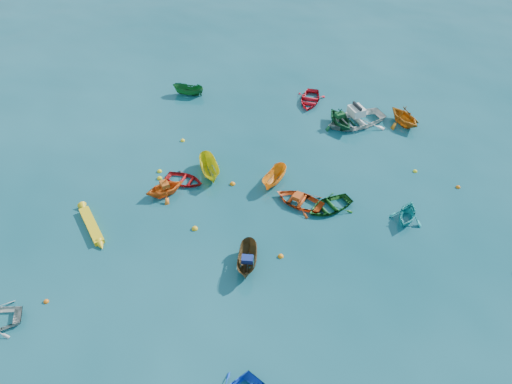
% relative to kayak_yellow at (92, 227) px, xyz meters
% --- Properties ---
extents(ground, '(160.00, 160.00, 0.00)m').
position_rel_kayak_yellow_xyz_m(ground, '(7.97, 1.80, 0.00)').
color(ground, '#0A3D4A').
rests_on(ground, ground).
extents(sampan_brown_mid, '(2.01, 3.10, 1.12)m').
position_rel_kayak_yellow_xyz_m(sampan_brown_mid, '(10.00, 1.32, 0.00)').
color(sampan_brown_mid, '#523B1D').
rests_on(sampan_brown_mid, ground).
extents(dinghy_orange_w, '(3.27, 3.34, 1.33)m').
position_rel_kayak_yellow_xyz_m(dinghy_orange_w, '(2.43, 4.49, 0.00)').
color(dinghy_orange_w, orange).
rests_on(dinghy_orange_w, ground).
extents(sampan_yellow_mid, '(2.94, 3.11, 1.21)m').
position_rel_kayak_yellow_xyz_m(sampan_yellow_mid, '(4.15, 7.53, 0.00)').
color(sampan_yellow_mid, gold).
rests_on(sampan_yellow_mid, ground).
extents(dinghy_green_e, '(3.61, 3.80, 0.64)m').
position_rel_kayak_yellow_xyz_m(dinghy_green_e, '(12.69, 7.76, 0.00)').
color(dinghy_green_e, '#114914').
rests_on(dinghy_green_e, ground).
extents(dinghy_cyan_se, '(2.11, 2.44, 1.27)m').
position_rel_kayak_yellow_xyz_m(dinghy_cyan_se, '(17.37, 8.83, 0.00)').
color(dinghy_cyan_se, teal).
rests_on(dinghy_cyan_se, ground).
extents(dinghy_red_nw, '(2.78, 2.08, 0.55)m').
position_rel_kayak_yellow_xyz_m(dinghy_red_nw, '(2.96, 6.08, 0.00)').
color(dinghy_red_nw, '#B40F11').
rests_on(dinghy_red_nw, ground).
extents(sampan_orange_n, '(1.21, 2.79, 1.06)m').
position_rel_kayak_yellow_xyz_m(sampan_orange_n, '(8.52, 8.57, 0.00)').
color(sampan_orange_n, orange).
rests_on(sampan_orange_n, ground).
extents(dinghy_green_n, '(3.90, 3.89, 1.56)m').
position_rel_kayak_yellow_xyz_m(dinghy_green_n, '(10.42, 16.90, 0.00)').
color(dinghy_green_n, '#114C26').
rests_on(dinghy_green_n, ground).
extents(dinghy_red_ne, '(3.37, 2.53, 0.67)m').
position_rel_kayak_yellow_xyz_m(dinghy_red_ne, '(10.75, 7.44, 0.00)').
color(dinghy_red_ne, '#BF3F0F').
rests_on(dinghy_red_ne, ground).
extents(dinghy_red_far, '(2.92, 3.64, 0.67)m').
position_rel_kayak_yellow_xyz_m(dinghy_red_far, '(7.12, 19.22, 0.00)').
color(dinghy_red_far, red).
rests_on(dinghy_red_far, ground).
extents(dinghy_orange_far, '(3.94, 3.87, 1.57)m').
position_rel_kayak_yellow_xyz_m(dinghy_orange_far, '(14.86, 19.29, 0.00)').
color(dinghy_orange_far, '#BA6411').
rests_on(dinghy_orange_far, ground).
extents(sampan_green_far, '(2.78, 1.63, 1.01)m').
position_rel_kayak_yellow_xyz_m(sampan_green_far, '(-2.59, 15.98, 0.00)').
color(sampan_green_far, '#135321').
rests_on(sampan_green_far, ground).
extents(kayak_yellow, '(3.68, 2.82, 0.41)m').
position_rel_kayak_yellow_xyz_m(kayak_yellow, '(0.00, 0.00, 0.00)').
color(kayak_yellow, gold).
rests_on(kayak_yellow, ground).
extents(motorboat_white, '(5.79, 5.88, 1.60)m').
position_rel_kayak_yellow_xyz_m(motorboat_white, '(11.41, 17.75, 0.00)').
color(motorboat_white, silver).
rests_on(motorboat_white, ground).
extents(tarp_blue_a, '(0.76, 0.67, 0.31)m').
position_rel_kayak_yellow_xyz_m(tarp_blue_a, '(10.05, 1.18, 0.72)').
color(tarp_blue_a, navy).
rests_on(tarp_blue_a, sampan_brown_mid).
extents(tarp_orange_a, '(0.82, 0.79, 0.32)m').
position_rel_kayak_yellow_xyz_m(tarp_orange_a, '(2.46, 4.53, 0.83)').
color(tarp_orange_a, '#BD4B13').
rests_on(tarp_orange_a, dinghy_orange_w).
extents(tarp_green_b, '(0.86, 0.87, 0.34)m').
position_rel_kayak_yellow_xyz_m(tarp_green_b, '(10.35, 16.97, 0.95)').
color(tarp_green_b, '#12481E').
rests_on(tarp_green_b, dinghy_green_n).
extents(tarp_orange_b, '(0.54, 0.69, 0.32)m').
position_rel_kayak_yellow_xyz_m(tarp_orange_b, '(10.65, 7.45, 0.49)').
color(tarp_orange_b, '#C14313').
rests_on(tarp_orange_b, dinghy_red_ne).
extents(buoy_or_a, '(0.29, 0.29, 0.29)m').
position_rel_kayak_yellow_xyz_m(buoy_or_a, '(1.32, -5.46, 0.00)').
color(buoy_or_a, '#E25F0C').
rests_on(buoy_or_a, ground).
extents(buoy_ye_a, '(0.37, 0.37, 0.37)m').
position_rel_kayak_yellow_xyz_m(buoy_ye_a, '(1.23, 5.66, 0.00)').
color(buoy_ye_a, yellow).
rests_on(buoy_ye_a, ground).
extents(buoy_or_b, '(0.34, 0.34, 0.34)m').
position_rel_kayak_yellow_xyz_m(buoy_or_b, '(11.44, 2.72, 0.00)').
color(buoy_or_b, orange).
rests_on(buoy_or_b, ground).
extents(buoy_ye_b, '(0.34, 0.34, 0.34)m').
position_rel_kayak_yellow_xyz_m(buoy_ye_b, '(0.80, 6.29, 0.00)').
color(buoy_ye_b, yellow).
rests_on(buoy_ye_b, ground).
extents(buoy_or_c, '(0.37, 0.37, 0.37)m').
position_rel_kayak_yellow_xyz_m(buoy_or_c, '(6.01, 7.24, 0.00)').
color(buoy_or_c, orange).
rests_on(buoy_or_c, ground).
extents(buoy_ye_c, '(0.39, 0.39, 0.39)m').
position_rel_kayak_yellow_xyz_m(buoy_ye_c, '(5.80, 2.54, 0.00)').
color(buoy_ye_c, gold).
rests_on(buoy_ye_c, ground).
extents(buoy_or_d, '(0.31, 0.31, 0.31)m').
position_rel_kayak_yellow_xyz_m(buoy_or_d, '(19.88, 13.33, 0.00)').
color(buoy_or_d, '#D0630B').
rests_on(buoy_or_d, ground).
extents(buoy_ye_d, '(0.33, 0.33, 0.33)m').
position_rel_kayak_yellow_xyz_m(buoy_ye_d, '(0.38, 10.09, 0.00)').
color(buoy_ye_d, yellow).
rests_on(buoy_ye_d, ground).
extents(buoy_or_e, '(0.32, 0.32, 0.32)m').
position_rel_kayak_yellow_xyz_m(buoy_or_e, '(10.55, 18.11, 0.00)').
color(buoy_or_e, orange).
rests_on(buoy_or_e, ground).
extents(buoy_ye_e, '(0.30, 0.30, 0.30)m').
position_rel_kayak_yellow_xyz_m(buoy_ye_e, '(16.93, 13.80, 0.00)').
color(buoy_ye_e, yellow).
rests_on(buoy_ye_e, ground).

